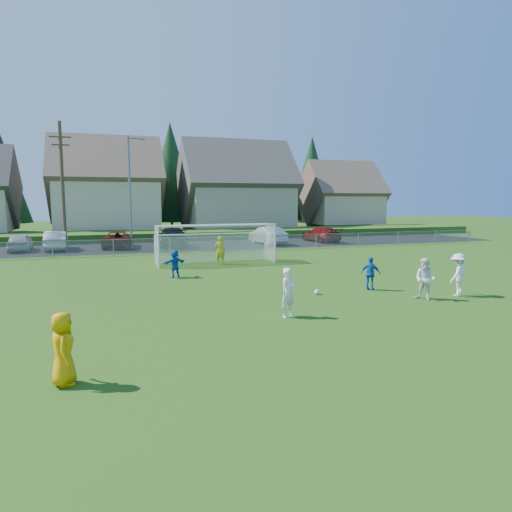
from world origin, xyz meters
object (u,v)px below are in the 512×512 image
object	(u,v)px
player_white_b	(425,279)
car_c	(118,239)
goalkeeper	(220,250)
car_g	(321,234)
car_d	(172,237)
player_blue_b	(175,264)
car_a	(20,242)
soccer_ball	(317,292)
car_b	(56,241)
player_white_c	(458,275)
soccer_goal	(215,238)
player_blue_a	(371,274)
car_f	(268,236)
referee	(63,349)
player_white_a	(288,293)

from	to	relation	value
player_white_b	car_c	xyz separation A→B (m)	(-10.93, 24.73, -0.15)
goalkeeper	car_c	distance (m)	13.44
car_g	car_d	bearing A→B (deg)	-5.57
player_blue_b	car_a	bearing A→B (deg)	-82.53
soccer_ball	goalkeeper	xyz separation A→B (m)	(-1.63, 10.24, 0.76)
goalkeeper	car_b	world-z (taller)	goalkeeper
car_a	car_b	bearing A→B (deg)	175.36
player_white_b	player_white_c	world-z (taller)	player_white_c
car_a	car_d	bearing A→B (deg)	176.44
soccer_ball	player_blue_b	xyz separation A→B (m)	(-5.05, 6.24, 0.61)
soccer_goal	player_white_b	bearing A→B (deg)	-67.39
player_blue_a	car_b	size ratio (longest dim) A/B	0.32
car_f	player_white_c	bearing A→B (deg)	83.39
player_blue_b	car_d	world-z (taller)	car_d
referee	car_d	world-z (taller)	car_d
car_b	soccer_goal	distance (m)	15.31
car_a	car_d	distance (m)	11.77
player_white_a	player_blue_a	bearing A→B (deg)	4.88
soccer_goal	player_blue_a	bearing A→B (deg)	-67.13
soccer_ball	goalkeeper	world-z (taller)	goalkeeper
player_blue_b	soccer_goal	world-z (taller)	soccer_goal
player_blue_a	car_c	size ratio (longest dim) A/B	0.30
player_blue_b	player_blue_a	bearing A→B (deg)	118.29
car_c	car_g	world-z (taller)	car_g
soccer_ball	player_white_b	bearing A→B (deg)	-32.28
car_b	car_f	world-z (taller)	car_f
player_blue_a	player_white_a	bearing A→B (deg)	78.39
soccer_ball	car_f	distance (m)	21.94
car_b	car_d	size ratio (longest dim) A/B	0.81
car_d	player_blue_a	bearing A→B (deg)	108.30
car_b	car_c	world-z (taller)	car_b
referee	car_a	xyz separation A→B (m)	(-5.16, 29.08, -0.11)
player_blue_b	car_b	xyz separation A→B (m)	(-6.96, 15.93, 0.03)
player_blue_b	car_f	world-z (taller)	car_f
referee	car_b	size ratio (longest dim) A/B	0.35
player_white_b	car_d	distance (m)	25.23
car_d	car_b	bearing A→B (deg)	3.54
car_c	player_blue_b	bearing A→B (deg)	103.41
player_white_b	player_white_a	bearing A→B (deg)	-109.56
referee	player_blue_a	xyz separation A→B (m)	(12.15, 6.94, -0.07)
player_white_a	player_white_c	xyz separation A→B (m)	(8.08, 0.95, 0.04)
player_white_b	car_f	distance (m)	23.59
car_c	car_g	xyz separation A→B (m)	(18.55, -0.49, 0.01)
car_d	car_f	bearing A→B (deg)	178.26
player_white_a	car_b	size ratio (longest dim) A/B	0.37
player_blue_b	car_d	xyz separation A→B (m)	(2.20, 15.84, 0.09)
car_b	car_f	bearing A→B (deg)	175.51
player_blue_a	player_blue_b	bearing A→B (deg)	9.23
referee	player_white_c	distance (m)	15.67
goalkeeper	car_d	distance (m)	11.90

